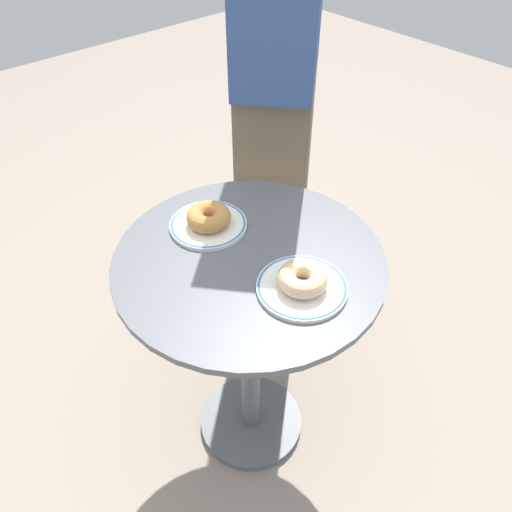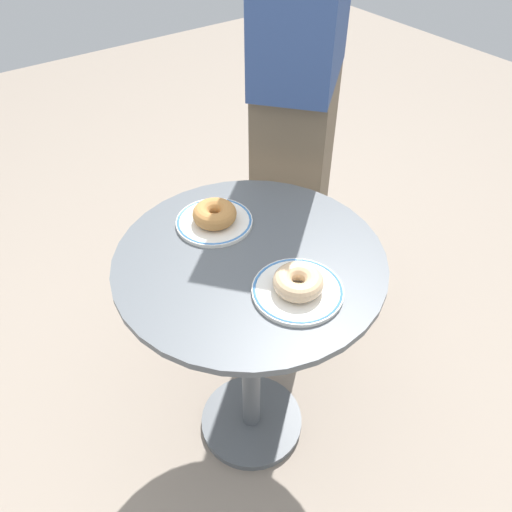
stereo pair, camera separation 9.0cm
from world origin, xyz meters
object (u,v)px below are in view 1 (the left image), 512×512
object	(u,v)px
donut_old_fashioned	(209,217)
donut_glazed	(303,278)
person_figure	(277,101)
cafe_table	(250,323)
plate_right	(302,287)
plate_left	(210,224)

from	to	relation	value
donut_old_fashioned	donut_glazed	size ratio (longest dim) A/B	1.00
donut_old_fashioned	person_figure	world-z (taller)	person_figure
cafe_table	plate_right	size ratio (longest dim) A/B	3.74
donut_glazed	plate_right	bearing A→B (deg)	172.87
plate_left	plate_right	bearing A→B (deg)	2.38
cafe_table	plate_left	distance (m)	0.29
plate_left	plate_right	world-z (taller)	same
plate_left	person_figure	bearing A→B (deg)	116.86
plate_right	donut_old_fashioned	size ratio (longest dim) A/B	1.81
donut_old_fashioned	cafe_table	bearing A→B (deg)	0.15
donut_glazed	person_figure	size ratio (longest dim) A/B	0.06
plate_right	donut_glazed	size ratio (longest dim) A/B	1.82
donut_old_fashioned	donut_glazed	xyz separation A→B (m)	(0.30, 0.02, -0.00)
cafe_table	donut_glazed	size ratio (longest dim) A/B	6.81
plate_left	person_figure	distance (m)	0.51
plate_left	cafe_table	bearing A→B (deg)	-1.76
person_figure	donut_old_fashioned	bearing A→B (deg)	-62.99
donut_old_fashioned	person_figure	size ratio (longest dim) A/B	0.06
cafe_table	plate_right	world-z (taller)	plate_right
donut_old_fashioned	donut_glazed	distance (m)	0.30
plate_right	donut_old_fashioned	distance (m)	0.31
cafe_table	donut_old_fashioned	xyz separation A→B (m)	(-0.15, -0.00, 0.27)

